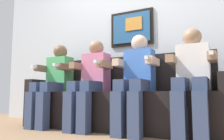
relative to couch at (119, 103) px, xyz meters
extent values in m
plane|color=#8C6B4C|center=(0.00, -0.33, -0.31)|extent=(6.36, 6.36, 0.00)
cube|color=silver|center=(0.00, 0.44, 0.99)|extent=(4.89, 0.05, 2.60)
cube|color=black|center=(0.02, 0.40, 1.04)|extent=(0.63, 0.03, 0.50)
cube|color=#26598C|center=(0.02, 0.38, 1.04)|extent=(0.55, 0.02, 0.42)
cube|color=orange|center=(0.06, 0.37, 1.09)|extent=(0.24, 0.02, 0.18)
cube|color=black|center=(0.00, -0.04, -0.09)|extent=(2.21, 0.58, 0.45)
cube|color=black|center=(0.00, 0.18, 0.36)|extent=(2.21, 0.14, 0.45)
cube|color=black|center=(-1.17, -0.04, 0.00)|extent=(0.14, 0.58, 0.62)
cube|color=#4CB266|center=(-0.88, -0.05, 0.38)|extent=(0.32, 0.20, 0.48)
sphere|color=brown|center=(-0.88, -0.05, 0.70)|extent=(0.19, 0.19, 0.19)
cube|color=#38476B|center=(-0.97, -0.25, 0.20)|extent=(0.12, 0.40, 0.12)
cube|color=#38476B|center=(-0.79, -0.25, 0.20)|extent=(0.12, 0.40, 0.12)
cube|color=#38476B|center=(-0.97, -0.45, -0.09)|extent=(0.12, 0.12, 0.45)
cube|color=#38476B|center=(-0.79, -0.45, -0.09)|extent=(0.12, 0.12, 0.45)
cube|color=brown|center=(-1.07, -0.17, 0.46)|extent=(0.08, 0.28, 0.08)
cube|color=brown|center=(-0.69, -0.17, 0.46)|extent=(0.08, 0.28, 0.08)
cube|color=white|center=(-0.69, -0.33, 0.47)|extent=(0.04, 0.13, 0.04)
cube|color=white|center=(-1.07, -0.33, 0.47)|extent=(0.04, 0.10, 0.04)
cube|color=pink|center=(-0.29, -0.05, 0.38)|extent=(0.32, 0.20, 0.48)
sphere|color=#9E7556|center=(-0.29, -0.05, 0.70)|extent=(0.19, 0.19, 0.19)
cube|color=#38476B|center=(-0.38, -0.25, 0.20)|extent=(0.12, 0.40, 0.12)
cube|color=#38476B|center=(-0.20, -0.25, 0.20)|extent=(0.12, 0.40, 0.12)
cube|color=#38476B|center=(-0.38, -0.45, -0.09)|extent=(0.12, 0.12, 0.45)
cube|color=#38476B|center=(-0.20, -0.45, -0.09)|extent=(0.12, 0.12, 0.45)
cube|color=#9E7556|center=(-0.48, -0.17, 0.46)|extent=(0.08, 0.28, 0.08)
cube|color=#9E7556|center=(-0.10, -0.17, 0.46)|extent=(0.08, 0.28, 0.08)
cube|color=white|center=(-0.10, -0.33, 0.47)|extent=(0.04, 0.13, 0.04)
cube|color=#3F72CC|center=(0.29, -0.05, 0.38)|extent=(0.32, 0.20, 0.48)
sphere|color=beige|center=(0.29, -0.05, 0.70)|extent=(0.19, 0.19, 0.19)
cube|color=#38476B|center=(0.20, -0.25, 0.20)|extent=(0.12, 0.40, 0.12)
cube|color=#38476B|center=(0.38, -0.25, 0.20)|extent=(0.12, 0.40, 0.12)
cube|color=#38476B|center=(0.20, -0.45, -0.09)|extent=(0.12, 0.12, 0.45)
cube|color=#38476B|center=(0.38, -0.45, -0.09)|extent=(0.12, 0.12, 0.45)
cube|color=beige|center=(0.10, -0.17, 0.46)|extent=(0.08, 0.28, 0.08)
cube|color=beige|center=(0.48, -0.17, 0.46)|extent=(0.08, 0.28, 0.08)
cube|color=white|center=(0.48, -0.33, 0.47)|extent=(0.04, 0.13, 0.04)
cube|color=white|center=(0.88, -0.05, 0.38)|extent=(0.32, 0.20, 0.48)
sphere|color=#9E7556|center=(0.88, -0.05, 0.70)|extent=(0.19, 0.19, 0.19)
cube|color=#38476B|center=(0.79, -0.25, 0.20)|extent=(0.12, 0.40, 0.12)
cube|color=#38476B|center=(0.97, -0.25, 0.20)|extent=(0.12, 0.40, 0.12)
cube|color=#38476B|center=(0.79, -0.45, -0.09)|extent=(0.12, 0.12, 0.45)
cube|color=#38476B|center=(0.97, -0.45, -0.09)|extent=(0.12, 0.12, 0.45)
cube|color=#9E7556|center=(0.69, -0.17, 0.46)|extent=(0.08, 0.28, 0.08)
cube|color=#9E7556|center=(1.07, -0.17, 0.46)|extent=(0.08, 0.28, 0.08)
cube|color=white|center=(1.07, -0.33, 0.47)|extent=(0.04, 0.13, 0.04)
camera|label=1|loc=(1.16, -2.48, 0.11)|focal=35.90mm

